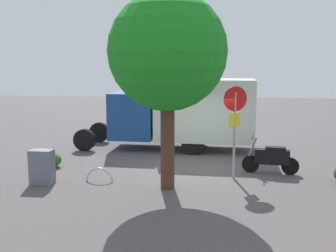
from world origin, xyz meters
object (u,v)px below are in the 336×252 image
at_px(utility_cabinet, 42,167).
at_px(bike_rack_hoop, 100,181).
at_px(motorcycle, 271,158).
at_px(street_tree, 167,52).
at_px(box_truck_near, 182,111).
at_px(stop_sign, 235,118).

relative_size(utility_cabinet, bike_rack_hoop, 1.20).
distance_m(motorcycle, street_tree, 4.98).
bearing_deg(street_tree, box_truck_near, -90.21).
xyz_separation_m(box_truck_near, motorcycle, (-3.16, 3.51, -1.09)).
relative_size(motorcycle, street_tree, 0.33).
xyz_separation_m(box_truck_near, street_tree, (0.02, 5.42, 2.23)).
distance_m(box_truck_near, bike_rack_hoop, 5.66).
bearing_deg(utility_cabinet, bike_rack_hoop, -166.03).
bearing_deg(stop_sign, motorcycle, -150.10).
distance_m(box_truck_near, street_tree, 5.86).
height_order(box_truck_near, motorcycle, box_truck_near).
relative_size(box_truck_near, street_tree, 1.34).
relative_size(box_truck_near, stop_sign, 2.57).
height_order(motorcycle, stop_sign, stop_sign).
bearing_deg(utility_cabinet, box_truck_near, -125.02).
relative_size(street_tree, utility_cabinet, 5.39).
height_order(box_truck_near, bike_rack_hoop, box_truck_near).
bearing_deg(street_tree, bike_rack_hoop, -11.71).
bearing_deg(stop_sign, bike_rack_hoop, 10.45).
distance_m(motorcycle, utility_cabinet, 7.18).
relative_size(box_truck_near, bike_rack_hoop, 8.68).
distance_m(street_tree, utility_cabinet, 5.02).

